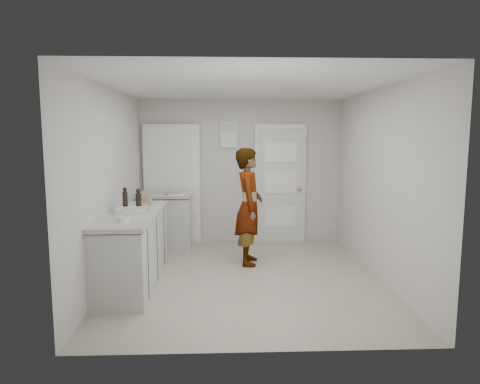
{
  "coord_description": "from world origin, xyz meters",
  "views": [
    {
      "loc": [
        -0.3,
        -5.51,
        1.88
      ],
      "look_at": [
        -0.07,
        0.4,
        1.1
      ],
      "focal_mm": 32.0,
      "sensor_mm": 36.0,
      "label": 1
    }
  ],
  "objects_px": {
    "person": "(249,207)",
    "baking_dish": "(131,211)",
    "oil_cruet_a": "(139,200)",
    "egg_bowl": "(123,219)",
    "cake_mix_box": "(143,197)",
    "oil_cruet_b": "(125,199)",
    "spice_jar": "(150,202)"
  },
  "relations": [
    {
      "from": "egg_bowl",
      "to": "cake_mix_box",
      "type": "bearing_deg",
      "value": 90.69
    },
    {
      "from": "oil_cruet_b",
      "to": "egg_bowl",
      "type": "bearing_deg",
      "value": -79.4
    },
    {
      "from": "spice_jar",
      "to": "oil_cruet_b",
      "type": "distance_m",
      "value": 0.47
    },
    {
      "from": "person",
      "to": "cake_mix_box",
      "type": "bearing_deg",
      "value": 96.38
    },
    {
      "from": "oil_cruet_a",
      "to": "oil_cruet_b",
      "type": "xyz_separation_m",
      "value": [
        -0.17,
        -0.0,
        0.01
      ]
    },
    {
      "from": "oil_cruet_b",
      "to": "egg_bowl",
      "type": "xyz_separation_m",
      "value": [
        0.14,
        -0.73,
        -0.12
      ]
    },
    {
      "from": "oil_cruet_b",
      "to": "baking_dish",
      "type": "distance_m",
      "value": 0.26
    },
    {
      "from": "person",
      "to": "egg_bowl",
      "type": "relative_size",
      "value": 12.03
    },
    {
      "from": "cake_mix_box",
      "to": "baking_dish",
      "type": "distance_m",
      "value": 0.79
    },
    {
      "from": "spice_jar",
      "to": "baking_dish",
      "type": "distance_m",
      "value": 0.61
    },
    {
      "from": "cake_mix_box",
      "to": "oil_cruet_a",
      "type": "height_order",
      "value": "oil_cruet_a"
    },
    {
      "from": "egg_bowl",
      "to": "oil_cruet_a",
      "type": "bearing_deg",
      "value": 87.25
    },
    {
      "from": "person",
      "to": "baking_dish",
      "type": "distance_m",
      "value": 1.75
    },
    {
      "from": "person",
      "to": "oil_cruet_a",
      "type": "xyz_separation_m",
      "value": [
        -1.47,
        -0.65,
        0.21
      ]
    },
    {
      "from": "oil_cruet_a",
      "to": "egg_bowl",
      "type": "xyz_separation_m",
      "value": [
        -0.04,
        -0.73,
        -0.11
      ]
    },
    {
      "from": "person",
      "to": "cake_mix_box",
      "type": "height_order",
      "value": "person"
    },
    {
      "from": "oil_cruet_b",
      "to": "spice_jar",
      "type": "bearing_deg",
      "value": 56.82
    },
    {
      "from": "cake_mix_box",
      "to": "oil_cruet_a",
      "type": "xyz_separation_m",
      "value": [
        0.05,
        -0.58,
        0.05
      ]
    },
    {
      "from": "oil_cruet_a",
      "to": "egg_bowl",
      "type": "height_order",
      "value": "oil_cruet_a"
    },
    {
      "from": "person",
      "to": "oil_cruet_b",
      "type": "height_order",
      "value": "person"
    },
    {
      "from": "egg_bowl",
      "to": "baking_dish",
      "type": "bearing_deg",
      "value": 92.69
    },
    {
      "from": "egg_bowl",
      "to": "oil_cruet_b",
      "type": "bearing_deg",
      "value": 100.6
    },
    {
      "from": "cake_mix_box",
      "to": "oil_cruet_a",
      "type": "bearing_deg",
      "value": -99.07
    },
    {
      "from": "person",
      "to": "egg_bowl",
      "type": "bearing_deg",
      "value": 136.43
    },
    {
      "from": "spice_jar",
      "to": "baking_dish",
      "type": "height_order",
      "value": "spice_jar"
    },
    {
      "from": "cake_mix_box",
      "to": "baking_dish",
      "type": "height_order",
      "value": "cake_mix_box"
    },
    {
      "from": "cake_mix_box",
      "to": "oil_cruet_b",
      "type": "xyz_separation_m",
      "value": [
        -0.12,
        -0.58,
        0.06
      ]
    },
    {
      "from": "baking_dish",
      "to": "egg_bowl",
      "type": "xyz_separation_m",
      "value": [
        0.02,
        -0.53,
        -0.0
      ]
    },
    {
      "from": "egg_bowl",
      "to": "person",
      "type": "bearing_deg",
      "value": 42.68
    },
    {
      "from": "person",
      "to": "baking_dish",
      "type": "relative_size",
      "value": 4.58
    },
    {
      "from": "cake_mix_box",
      "to": "spice_jar",
      "type": "bearing_deg",
      "value": -69.71
    },
    {
      "from": "oil_cruet_a",
      "to": "oil_cruet_b",
      "type": "relative_size",
      "value": 0.95
    }
  ]
}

